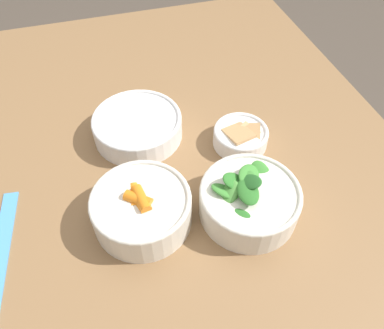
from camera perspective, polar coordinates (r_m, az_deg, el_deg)
The scene contains 7 objects.
ground_plane at distance 1.44m, azimuth -0.33°, elevation -17.59°, with size 10.00×10.00×0.00m, color #4C4238.
dining_table at distance 0.90m, azimuth -0.51°, elevation -1.77°, with size 1.28×0.94×0.72m.
bowl_carrots at distance 0.69m, azimuth -7.68°, elevation -6.61°, with size 0.18×0.18×0.08m.
bowl_greens at distance 0.70m, azimuth 8.63°, elevation -5.26°, with size 0.19×0.19×0.10m.
bowl_beans_hotdog at distance 0.85m, azimuth -8.26°, elevation 5.73°, with size 0.20×0.20×0.05m.
bowl_cookies at distance 0.83m, azimuth 7.42°, elevation 4.35°, with size 0.12×0.12×0.05m.
ruler at distance 0.75m, azimuth -27.23°, elevation -12.67°, with size 0.29×0.06×0.00m.
Camera 1 is at (-0.54, 0.15, 1.33)m, focal length 35.00 mm.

